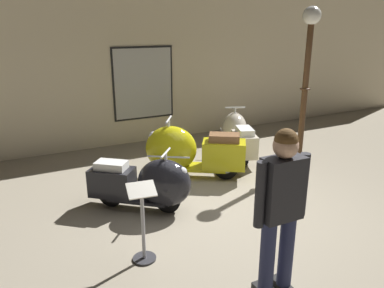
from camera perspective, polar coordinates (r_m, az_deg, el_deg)
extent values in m
plane|color=gray|center=(5.73, 5.46, -10.04)|extent=(60.00, 60.00, 0.00)
cube|color=beige|center=(8.74, -8.55, 11.95)|extent=(18.00, 0.20, 3.61)
cube|color=black|center=(8.72, -7.48, 9.22)|extent=(1.44, 0.03, 1.66)
cube|color=#B2B2AD|center=(8.70, -7.44, 9.21)|extent=(1.36, 0.01, 1.58)
cylinder|color=black|center=(5.58, -3.72, -8.60)|extent=(0.34, 0.30, 0.38)
cylinder|color=silver|center=(5.58, -3.72, -8.60)|extent=(0.19, 0.18, 0.17)
cylinder|color=black|center=(5.88, -12.34, -7.54)|extent=(0.34, 0.30, 0.38)
cylinder|color=silver|center=(5.88, -12.34, -7.54)|extent=(0.19, 0.18, 0.17)
cube|color=black|center=(5.72, -8.14, -8.25)|extent=(0.92, 0.85, 0.05)
ellipsoid|color=black|center=(5.48, -4.26, -5.98)|extent=(0.94, 0.90, 0.73)
cube|color=black|center=(5.78, -12.13, -5.70)|extent=(0.75, 0.71, 0.42)
cube|color=silver|center=(5.68, -12.31, -3.21)|extent=(0.53, 0.50, 0.12)
sphere|color=silver|center=(5.33, -1.53, -4.29)|extent=(0.14, 0.14, 0.14)
cylinder|color=silver|center=(5.34, -4.05, -2.73)|extent=(0.04, 0.04, 0.27)
cylinder|color=silver|center=(5.30, -4.08, -1.37)|extent=(0.29, 0.34, 0.03)
cube|color=silver|center=(5.71, -3.54, -5.46)|extent=(0.50, 0.42, 0.02)
cylinder|color=black|center=(6.83, -3.65, -3.22)|extent=(0.42, 0.32, 0.44)
cylinder|color=silver|center=(6.83, -3.65, -3.22)|extent=(0.23, 0.20, 0.20)
cylinder|color=black|center=(6.74, 5.23, -3.57)|extent=(0.42, 0.32, 0.44)
cylinder|color=silver|center=(6.74, 5.23, -3.57)|extent=(0.23, 0.20, 0.20)
cube|color=gold|center=(6.77, 0.76, -3.58)|extent=(1.10, 0.91, 0.06)
ellipsoid|color=gold|center=(6.71, -3.24, -0.72)|extent=(1.10, 0.99, 0.84)
cube|color=gold|center=(6.65, 4.91, -1.60)|extent=(0.87, 0.78, 0.49)
cube|color=brown|center=(6.56, 4.98, 0.96)|extent=(0.62, 0.55, 0.13)
sphere|color=silver|center=(6.70, -5.91, 1.25)|extent=(0.17, 0.17, 0.17)
cylinder|color=silver|center=(6.61, -3.58, 2.47)|extent=(0.05, 0.05, 0.31)
cylinder|color=silver|center=(6.57, -3.61, 3.78)|extent=(0.30, 0.43, 0.04)
cube|color=silver|center=(6.47, -3.64, -1.98)|extent=(0.63, 0.42, 0.03)
cylinder|color=black|center=(8.31, 6.43, 0.42)|extent=(0.21, 0.40, 0.40)
cylinder|color=silver|center=(8.31, 6.43, 0.42)|extent=(0.15, 0.20, 0.18)
cylinder|color=black|center=(7.44, 8.02, -1.75)|extent=(0.21, 0.40, 0.40)
cylinder|color=silver|center=(7.44, 8.02, -1.75)|extent=(0.15, 0.20, 0.18)
cube|color=beige|center=(7.88, 7.18, -0.74)|extent=(0.67, 1.01, 0.05)
ellipsoid|color=beige|center=(8.19, 6.57, 2.21)|extent=(0.78, 0.96, 0.76)
cube|color=beige|center=(7.41, 8.02, -0.05)|extent=(0.61, 0.77, 0.44)
cube|color=silver|center=(7.33, 8.11, 2.02)|extent=(0.43, 0.55, 0.12)
sphere|color=silver|center=(8.40, 6.20, 4.09)|extent=(0.15, 0.15, 0.15)
cylinder|color=silver|center=(8.13, 6.61, 4.63)|extent=(0.04, 0.04, 0.28)
cylinder|color=silver|center=(8.10, 6.65, 5.59)|extent=(0.42, 0.18, 0.03)
cube|color=silver|center=(8.15, 4.82, 1.83)|extent=(0.24, 0.63, 0.02)
cylinder|color=#472D19|center=(7.53, 15.97, -2.95)|extent=(0.28, 0.28, 0.18)
cylinder|color=#472D19|center=(7.18, 16.88, 7.13)|extent=(0.11, 0.11, 2.50)
torus|color=#472D19|center=(7.16, 16.97, 8.11)|extent=(0.19, 0.19, 0.04)
sphere|color=white|center=(7.07, 17.94, 18.28)|extent=(0.32, 0.32, 0.32)
cube|color=black|center=(4.31, 13.60, -20.37)|extent=(0.11, 0.28, 0.09)
cylinder|color=#23284C|center=(4.02, 14.32, -15.06)|extent=(0.15, 0.15, 0.89)
cylinder|color=#23284C|center=(3.88, 11.52, -16.07)|extent=(0.15, 0.15, 0.89)
cube|color=#232328|center=(3.63, 13.68, -6.68)|extent=(0.41, 0.22, 0.63)
cylinder|color=#232328|center=(3.79, 16.65, -6.03)|extent=(0.10, 0.10, 0.65)
cylinder|color=#232328|center=(3.49, 10.41, -7.69)|extent=(0.10, 0.10, 0.65)
sphere|color=tan|center=(3.48, 14.18, -0.27)|extent=(0.24, 0.24, 0.24)
sphere|color=brown|center=(3.46, 14.25, 0.57)|extent=(0.22, 0.22, 0.22)
cylinder|color=#333338|center=(4.68, -7.30, -17.02)|extent=(0.28, 0.28, 0.02)
cylinder|color=#A5A5AD|center=(4.44, -7.53, -12.29)|extent=(0.04, 0.04, 0.87)
cube|color=silver|center=(4.23, -7.78, -6.96)|extent=(0.35, 0.27, 0.12)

